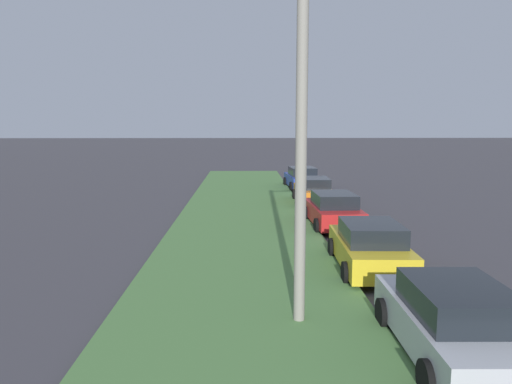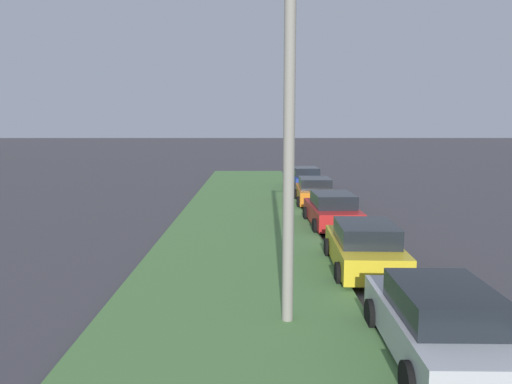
% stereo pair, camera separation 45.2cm
% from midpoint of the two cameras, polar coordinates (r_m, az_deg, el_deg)
% --- Properties ---
extents(grass_median, '(60.00, 6.00, 0.12)m').
position_cam_midpoint_polar(grass_median, '(14.20, -1.27, -9.40)').
color(grass_median, '#517F42').
rests_on(grass_median, ground).
extents(parked_car_silver, '(4.34, 2.09, 1.47)m').
position_cam_midpoint_polar(parked_car_silver, '(9.76, 22.08, -14.17)').
color(parked_car_silver, '#B2B5BA').
rests_on(parked_car_silver, ground).
extents(parked_car_yellow, '(4.37, 2.15, 1.47)m').
position_cam_midpoint_polar(parked_car_yellow, '(14.69, 13.51, -6.37)').
color(parked_car_yellow, gold).
rests_on(parked_car_yellow, ground).
extents(parked_car_red, '(4.36, 2.13, 1.47)m').
position_cam_midpoint_polar(parked_car_red, '(20.57, 9.58, -2.17)').
color(parked_car_red, red).
rests_on(parked_car_red, ground).
extents(parked_car_orange, '(4.36, 2.13, 1.47)m').
position_cam_midpoint_polar(parked_car_orange, '(26.24, 7.39, 0.06)').
color(parked_car_orange, orange).
rests_on(parked_car_orange, ground).
extents(parked_car_blue, '(4.40, 2.21, 1.47)m').
position_cam_midpoint_polar(parked_car_blue, '(32.55, 6.16, 1.61)').
color(parked_car_blue, '#23389E').
rests_on(parked_car_blue, ground).
extents(streetlight, '(0.79, 2.86, 7.50)m').
position_cam_midpoint_polar(streetlight, '(10.10, 7.19, 8.42)').
color(streetlight, gray).
rests_on(streetlight, ground).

